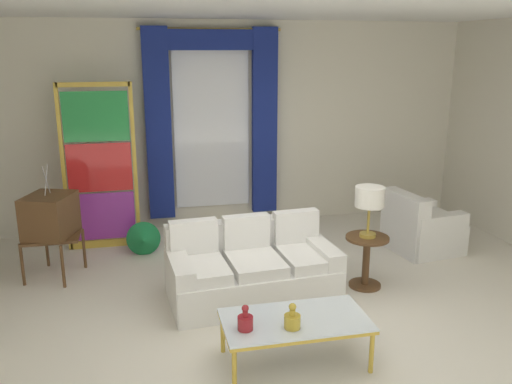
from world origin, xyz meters
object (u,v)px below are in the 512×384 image
object	(u,v)px
vintage_tv	(50,218)
coffee_table	(295,323)
bottle_crystal_tall	(245,321)
table_lamp_brass	(370,199)
armchair_white	(420,229)
stained_glass_divider	(100,171)
bottle_blue_decanter	(292,320)
peacock_figurine	(144,240)
couch_white_long	(251,269)
round_side_table	(366,257)

from	to	relation	value
vintage_tv	coffee_table	bearing A→B (deg)	-45.91
bottle_crystal_tall	table_lamp_brass	size ratio (longest dim) A/B	0.38
vintage_tv	armchair_white	bearing A→B (deg)	-1.99
armchair_white	stained_glass_divider	world-z (taller)	stained_glass_divider
vintage_tv	bottle_blue_decanter	bearing A→B (deg)	-48.43
bottle_blue_decanter	peacock_figurine	xyz separation A→B (m)	(-1.15, 2.87, -0.26)
coffee_table	bottle_crystal_tall	world-z (taller)	bottle_crystal_tall
couch_white_long	stained_glass_divider	bearing A→B (deg)	130.96
bottle_blue_decanter	bottle_crystal_tall	world-z (taller)	bottle_blue_decanter
round_side_table	coffee_table	bearing A→B (deg)	-133.57
armchair_white	bottle_crystal_tall	bearing A→B (deg)	-141.41
bottle_blue_decanter	table_lamp_brass	xyz separation A→B (m)	(1.28, 1.41, 0.55)
armchair_white	table_lamp_brass	distance (m)	1.64
peacock_figurine	round_side_table	xyz separation A→B (m)	(2.43, -1.46, 0.14)
bottle_crystal_tall	vintage_tv	distance (m)	3.02
coffee_table	bottle_blue_decanter	xyz separation A→B (m)	(-0.07, -0.14, 0.11)
armchair_white	round_side_table	xyz separation A→B (m)	(-1.16, -0.89, 0.07)
vintage_tv	table_lamp_brass	xyz separation A→B (m)	(3.46, -1.05, 0.30)
coffee_table	vintage_tv	xyz separation A→B (m)	(-2.25, 2.32, 0.35)
bottle_blue_decanter	armchair_white	bearing A→B (deg)	43.39
armchair_white	round_side_table	bearing A→B (deg)	-142.40
armchair_white	round_side_table	distance (m)	1.46
vintage_tv	table_lamp_brass	size ratio (longest dim) A/B	2.36
armchair_white	table_lamp_brass	world-z (taller)	table_lamp_brass
coffee_table	bottle_crystal_tall	size ratio (longest dim) A/B	5.67
bottle_blue_decanter	armchair_white	world-z (taller)	armchair_white
coffee_table	bottle_blue_decanter	distance (m)	0.19
vintage_tv	round_side_table	bearing A→B (deg)	-16.91
couch_white_long	bottle_crystal_tall	xyz separation A→B (m)	(-0.34, -1.41, 0.18)
bottle_crystal_tall	armchair_white	world-z (taller)	armchair_white
couch_white_long	bottle_crystal_tall	bearing A→B (deg)	-103.67
stained_glass_divider	coffee_table	bearing A→B (deg)	-61.69
coffee_table	stained_glass_divider	world-z (taller)	stained_glass_divider
bottle_blue_decanter	peacock_figurine	bearing A→B (deg)	111.83
armchair_white	peacock_figurine	bearing A→B (deg)	171.01
table_lamp_brass	bottle_blue_decanter	bearing A→B (deg)	-132.16
bottle_blue_decanter	table_lamp_brass	size ratio (longest dim) A/B	0.38
coffee_table	couch_white_long	bearing A→B (deg)	94.39
couch_white_long	bottle_blue_decanter	xyz separation A→B (m)	(0.03, -1.47, 0.18)
bottle_blue_decanter	round_side_table	xyz separation A→B (m)	(1.28, 1.41, -0.13)
coffee_table	table_lamp_brass	bearing A→B (deg)	46.43
coffee_table	vintage_tv	distance (m)	3.25
bottle_blue_decanter	bottle_crystal_tall	distance (m)	0.38
coffee_table	peacock_figurine	xyz separation A→B (m)	(-1.22, 2.73, -0.15)
vintage_tv	armchair_white	xyz separation A→B (m)	(4.62, -0.16, -0.44)
couch_white_long	table_lamp_brass	xyz separation A→B (m)	(1.31, -0.06, 0.72)
armchair_white	round_side_table	world-z (taller)	armchair_white
bottle_blue_decanter	peacock_figurine	size ratio (longest dim) A/B	0.36
bottle_blue_decanter	peacock_figurine	distance (m)	3.10
vintage_tv	stained_glass_divider	size ratio (longest dim) A/B	0.61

